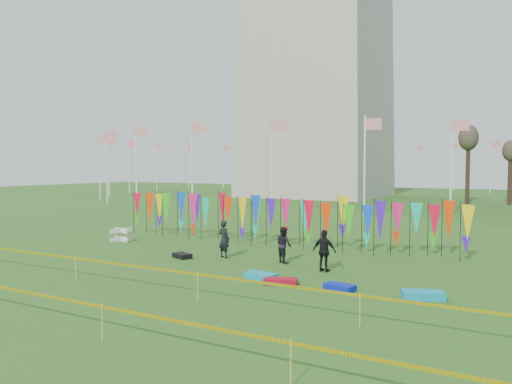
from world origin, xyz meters
The scene contains 14 objects.
ground centered at (0.00, 0.00, 0.00)m, with size 160.00×160.00×0.00m, color #2A5818.
flagpole_ring centered at (-14.00, 48.00, 4.00)m, with size 57.40×56.16×8.00m.
banner_row centered at (0.28, 7.94, 1.57)m, with size 18.64×0.64×2.46m.
caution_tape_near centered at (-0.22, -2.71, 0.78)m, with size 26.00×0.02×0.90m.
caution_tape_far centered at (-0.22, -6.58, 0.78)m, with size 26.00×0.02×0.90m.
box_kite centered at (-7.52, 4.90, 0.37)m, with size 0.67×0.67×0.74m.
person_left centered at (-0.12, 3.65, 0.83)m, with size 0.60×0.44×1.65m, color black.
person_mid centered at (2.68, 3.93, 0.76)m, with size 0.74×0.45×1.51m, color black.
person_right centered at (4.82, 3.08, 0.81)m, with size 0.94×0.54×1.61m, color black.
kite_bag_turquoise centered at (3.33, 0.78, 0.11)m, with size 1.15×0.57×0.23m, color #0DA1C5.
kite_bag_blue centered at (6.32, 0.64, 0.10)m, with size 0.98×0.51×0.20m, color #0A20B1.
kite_bag_red centered at (4.27, 0.44, 0.10)m, with size 1.14×0.52×0.21m, color #AA0B20.
kite_bag_black centered at (-1.69, 2.69, 0.11)m, with size 0.91×0.53×0.21m, color black.
kite_bag_teal centered at (8.90, 0.89, 0.12)m, with size 1.24×0.59×0.24m, color #0D9AC2.
Camera 1 is at (11.82, -14.67, 4.05)m, focal length 35.00 mm.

